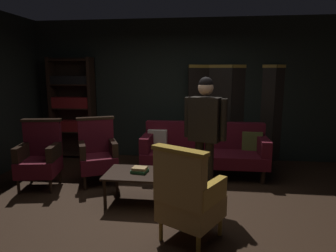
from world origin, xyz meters
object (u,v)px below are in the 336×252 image
object	(u,v)px
armchair_gilt_accent	(188,197)
armchair_wing_right	(40,156)
velvet_couch	(204,148)
book_tan_leather	(140,168)
standing_figure	(205,129)
bookshelf	(73,107)
folding_screen	(241,112)
coffee_table	(143,176)
armchair_wing_left	(98,152)
book_green_cloth	(140,171)

from	to	relation	value
armchair_gilt_accent	armchair_wing_right	bearing A→B (deg)	151.97
velvet_couch	book_tan_leather	distance (m)	1.56
armchair_wing_right	standing_figure	world-z (taller)	standing_figure
velvet_couch	standing_figure	distance (m)	1.33
bookshelf	armchair_wing_right	world-z (taller)	bookshelf
folding_screen	coffee_table	distance (m)	2.76
armchair_wing_left	armchair_gilt_accent	bearing A→B (deg)	-45.22
book_green_cloth	coffee_table	bearing A→B (deg)	-7.02
armchair_wing_left	book_green_cloth	world-z (taller)	armchair_wing_left
armchair_wing_left	standing_figure	bearing A→B (deg)	-18.36
coffee_table	armchair_wing_left	distance (m)	1.12
velvet_couch	book_green_cloth	xyz separation A→B (m)	(-0.86, -1.30, -0.01)
coffee_table	book_green_cloth	xyz separation A→B (m)	(-0.05, 0.01, 0.06)
folding_screen	bookshelf	distance (m)	3.41
armchair_wing_left	bookshelf	bearing A→B (deg)	126.25
coffee_table	armchair_wing_right	world-z (taller)	armchair_wing_right
armchair_gilt_accent	book_green_cloth	size ratio (longest dim) A/B	5.15
armchair_gilt_accent	book_green_cloth	distance (m)	1.13
armchair_gilt_accent	book_green_cloth	xyz separation A→B (m)	(-0.71, 0.88, -0.05)
armchair_gilt_accent	standing_figure	xyz separation A→B (m)	(0.16, 0.99, 0.54)
folding_screen	standing_figure	distance (m)	2.22
book_green_cloth	book_tan_leather	bearing A→B (deg)	0.00
armchair_gilt_accent	coffee_table	bearing A→B (deg)	126.96
velvet_couch	armchair_gilt_accent	bearing A→B (deg)	-93.93
coffee_table	armchair_wing_right	size ratio (longest dim) A/B	0.96
folding_screen	bookshelf	xyz separation A→B (m)	(-3.41, -0.17, 0.07)
armchair_wing_left	coffee_table	bearing A→B (deg)	-37.49
velvet_couch	coffee_table	world-z (taller)	velvet_couch
armchair_wing_right	velvet_couch	bearing A→B (deg)	20.46
folding_screen	book_green_cloth	bearing A→B (deg)	-125.25
bookshelf	standing_figure	world-z (taller)	bookshelf
book_tan_leather	standing_figure	bearing A→B (deg)	6.99
bookshelf	armchair_wing_left	world-z (taller)	bookshelf
bookshelf	armchair_gilt_accent	world-z (taller)	bookshelf
bookshelf	armchair_wing_left	size ratio (longest dim) A/B	1.97
bookshelf	armchair_wing_right	distance (m)	1.78
coffee_table	armchair_wing_right	distance (m)	1.74
coffee_table	armchair_wing_left	world-z (taller)	armchair_wing_left
armchair_gilt_accent	standing_figure	bearing A→B (deg)	80.87
velvet_couch	book_tan_leather	world-z (taller)	velvet_couch
standing_figure	book_green_cloth	xyz separation A→B (m)	(-0.87, -0.11, -0.59)
coffee_table	bookshelf	bearing A→B (deg)	132.67
book_green_cloth	book_tan_leather	size ratio (longest dim) A/B	1.07
folding_screen	standing_figure	bearing A→B (deg)	-108.34
armchair_gilt_accent	bookshelf	bearing A→B (deg)	131.06
armchair_wing_right	coffee_table	bearing A→B (deg)	-12.45
folding_screen	armchair_gilt_accent	world-z (taller)	folding_screen
bookshelf	armchair_gilt_accent	bearing A→B (deg)	-48.94
armchair_wing_left	book_tan_leather	size ratio (longest dim) A/B	5.53
bookshelf	armchair_gilt_accent	xyz separation A→B (m)	(2.55, -2.93, -0.56)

